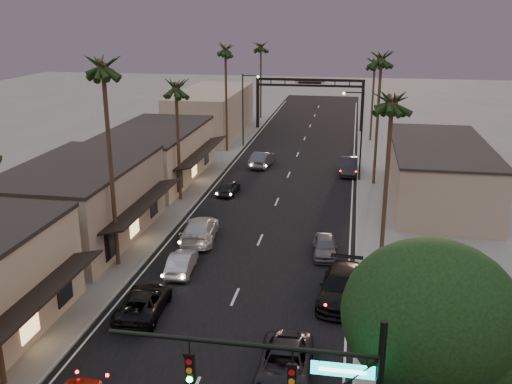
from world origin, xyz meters
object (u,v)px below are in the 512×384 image
at_px(palm_lb, 102,61).
at_px(palm_rc, 375,59).
at_px(palm_ld, 225,46).
at_px(curbside_near, 285,365).
at_px(oncoming_silver, 182,262).
at_px(curbside_black, 341,287).
at_px(arch, 310,91).
at_px(palm_lc, 176,83).
at_px(corner_tree, 432,322).
at_px(palm_far, 261,44).
at_px(palm_ra, 393,96).
at_px(streetlight_right, 359,128).
at_px(palm_rb, 382,55).
at_px(streetlight_left, 245,104).
at_px(oncoming_pickup, 144,302).

relative_size(palm_lb, palm_rc, 1.25).
relative_size(palm_ld, curbside_near, 2.69).
distance_m(oncoming_silver, curbside_black, 10.51).
height_order(arch, palm_lc, palm_lc).
xyz_separation_m(arch, palm_lc, (-8.60, -34.00, 4.94)).
distance_m(corner_tree, palm_rc, 56.74).
distance_m(palm_far, oncoming_silver, 57.41).
xyz_separation_m(palm_ra, curbside_near, (-4.72, -12.35, -10.71)).
xyz_separation_m(streetlight_right, palm_ld, (-15.52, 10.00, 7.09)).
xyz_separation_m(palm_rb, curbside_near, (-4.72, -32.35, -11.68)).
bearing_deg(palm_ra, palm_rb, 90.00).
bearing_deg(curbside_near, arch, 92.55).
xyz_separation_m(curbside_near, curbside_black, (2.32, 8.09, 0.12)).
bearing_deg(palm_ld, curbside_near, -73.93).
relative_size(streetlight_left, oncoming_silver, 2.22).
xyz_separation_m(palm_rc, oncoming_silver, (-12.71, -42.23, -9.80)).
bearing_deg(oncoming_pickup, oncoming_silver, -98.58).
bearing_deg(arch, palm_lc, -104.20).
bearing_deg(palm_ld, palm_rc, 27.62).
bearing_deg(oncoming_silver, streetlight_left, -90.42).
height_order(streetlight_right, palm_far, palm_far).
xyz_separation_m(streetlight_left, palm_rc, (15.52, 6.00, 5.14)).
distance_m(palm_lb, curbside_near, 20.57).
bearing_deg(oncoming_pickup, streetlight_left, -89.92).
bearing_deg(palm_ld, oncoming_silver, -82.31).
height_order(palm_rc, palm_far, palm_far).
bearing_deg(arch, streetlight_right, -74.53).
height_order(oncoming_silver, curbside_black, curbside_black).
bearing_deg(oncoming_pickup, palm_rc, -108.55).
height_order(palm_lb, palm_lc, palm_lb).
relative_size(arch, palm_ra, 1.15).
bearing_deg(curbside_black, palm_lb, 176.42).
bearing_deg(palm_rc, corner_tree, -89.11).
bearing_deg(oncoming_silver, palm_rb, -124.62).
relative_size(palm_ra, palm_rc, 1.08).
distance_m(palm_ra, oncoming_pickup, 18.73).
height_order(palm_ra, oncoming_silver, palm_ra).
bearing_deg(corner_tree, streetlight_left, 107.97).
bearing_deg(palm_ld, palm_rb, -32.60).
height_order(palm_lc, curbside_near, palm_lc).
height_order(arch, oncoming_silver, arch).
bearing_deg(palm_rc, palm_ra, -90.00).
bearing_deg(palm_ld, corner_tree, -69.19).
height_order(palm_ra, curbside_black, palm_ra).
distance_m(oncoming_silver, curbside_near, 12.90).
relative_size(arch, palm_rb, 1.07).
bearing_deg(palm_lc, palm_ra, -34.90).
xyz_separation_m(palm_lc, palm_far, (0.30, 42.00, 0.97)).
height_order(streetlight_right, oncoming_pickup, streetlight_right).
bearing_deg(streetlight_right, arch, 105.47).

